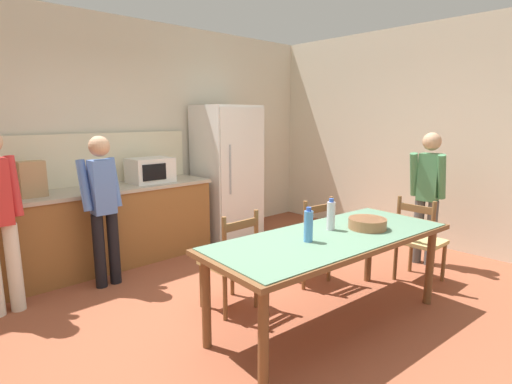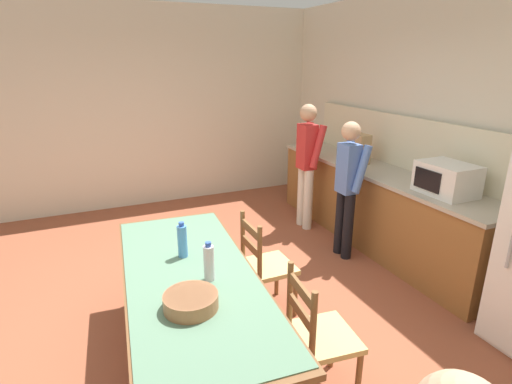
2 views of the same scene
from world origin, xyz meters
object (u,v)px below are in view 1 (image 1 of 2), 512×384
Objects in this scene: refrigerator at (227,172)px; bottle_off_centre at (331,215)px; paper_bag at (32,179)px; bottle_near_centre at (308,226)px; serving_bowl at (367,223)px; person_by_table at (428,192)px; chair_head_end at (419,241)px; microwave at (150,170)px; dining_table at (331,244)px; chair_side_far_left at (231,262)px; person_at_counter at (103,203)px; chair_side_far_right at (308,241)px.

refrigerator is 2.57m from bottle_off_centre.
bottle_near_centre is (1.26, -2.52, -0.21)m from paper_bag.
serving_bowl is 0.21× the size of person_by_table.
person_by_table reaches higher than paper_bag.
chair_head_end is at bearing -42.27° from paper_bag.
bottle_near_centre is at bearing -90.95° from microwave.
paper_bag is at bearing 121.07° from dining_table.
microwave reaches higher than chair_side_far_left.
microwave is 1.85× the size of bottle_near_centre.
chair_head_end is at bearing -58.75° from microwave.
dining_table is at bearing -58.93° from paper_bag.
refrigerator is at bearing 69.31° from dining_table.
refrigerator is 6.91× the size of bottle_near_centre.
person_by_table reaches higher than person_at_counter.
microwave is 0.55× the size of chair_side_far_left.
refrigerator is 2.69m from serving_bowl.
bottle_off_centre is 0.85m from chair_side_far_right.
person_at_counter reaches higher than serving_bowl.
chair_side_far_left is (-0.81, 0.85, -0.38)m from serving_bowl.
chair_head_end is at bearing 143.04° from chair_side_far_right.
microwave is at bearing -57.33° from person_at_counter.
person_at_counter is at bearing 123.73° from serving_bowl.
person_by_table reaches higher than microwave.
microwave is 1.56× the size of serving_bowl.
chair_head_end is at bearing -9.23° from bottle_off_centre.
refrigerator is at bearing -128.26° from chair_side_far_left.
paper_bag is at bearing -42.86° from person_by_table.
serving_bowl is 0.88m from chair_side_far_right.
bottle_off_centre is at bearing -149.04° from person_at_counter.
paper_bag is at bearing -179.66° from microwave.
dining_table is (0.23, -2.55, -0.38)m from microwave.
person_at_counter is at bearing -165.92° from refrigerator.
chair_head_end is 3.26m from person_at_counter.
paper_bag is at bearing 179.74° from refrigerator.
refrigerator is 2.79m from bottle_near_centre.
chair_side_far_left reaches higher than serving_bowl.
bottle_off_centre reaches higher than serving_bowl.
microwave is 0.33× the size of person_at_counter.
chair_side_far_left is at bearing -128.11° from refrigerator.
person_at_counter is (-1.58, 1.34, 0.42)m from chair_side_far_right.
chair_side_far_left is (-0.43, 0.76, -0.25)m from dining_table.
person_by_table is at bearing -69.99° from chair_head_end.
bottle_near_centre is 0.18× the size of person_at_counter.
person_by_table is at bearing 1.83° from bottle_near_centre.
serving_bowl is (0.61, -2.64, -0.25)m from microwave.
chair_side_far_left is (1.10, -1.78, -0.66)m from paper_bag.
chair_side_far_right is 0.98m from chair_side_far_left.
chair_side_far_left is (-0.20, -1.79, -0.63)m from microwave.
chair_head_end is at bearing -4.38° from dining_table.
paper_bag reaches higher than microwave.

